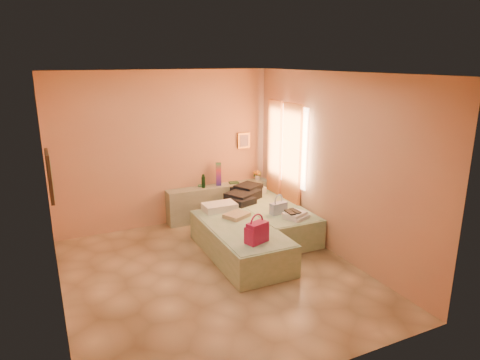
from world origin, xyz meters
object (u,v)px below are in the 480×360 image
(bed_left, at_px, (240,241))
(magenta_handbag, at_px, (257,232))
(towel_stack, at_px, (296,215))
(bed_right, at_px, (270,219))
(water_bottle, at_px, (203,181))
(flower_vase, at_px, (257,174))
(headboard_ledge, at_px, (219,201))
(blue_handbag, at_px, (278,208))
(green_book, at_px, (234,183))

(bed_left, xyz_separation_m, magenta_handbag, (-0.05, -0.64, 0.40))
(towel_stack, bearing_deg, bed_right, 95.38)
(bed_left, bearing_deg, water_bottle, 89.13)
(bed_left, height_order, flower_vase, flower_vase)
(headboard_ledge, relative_size, blue_handbag, 6.95)
(towel_stack, bearing_deg, bed_left, 175.14)
(headboard_ledge, distance_m, flower_vase, 0.95)
(green_book, relative_size, blue_handbag, 0.61)
(green_book, height_order, towel_stack, green_book)
(bed_right, xyz_separation_m, blue_handbag, (-0.09, -0.42, 0.34))
(bed_right, height_order, blue_handbag, blue_handbag)
(headboard_ledge, bearing_deg, magenta_handbag, -100.24)
(headboard_ledge, bearing_deg, bed_left, -102.44)
(headboard_ledge, bearing_deg, water_bottle, -176.95)
(towel_stack, bearing_deg, green_book, 98.95)
(bed_right, distance_m, towel_stack, 0.79)
(green_book, bearing_deg, towel_stack, -74.00)
(green_book, bearing_deg, blue_handbag, -78.02)
(headboard_ledge, height_order, flower_vase, flower_vase)
(bed_left, distance_m, water_bottle, 1.76)
(bed_left, relative_size, blue_handbag, 6.78)
(green_book, xyz_separation_m, towel_stack, (0.28, -1.79, -0.11))
(water_bottle, distance_m, towel_stack, 2.00)
(bed_right, height_order, green_book, green_book)
(water_bottle, height_order, blue_handbag, water_bottle)
(headboard_ledge, xyz_separation_m, bed_left, (-0.38, -1.70, -0.08))
(bed_right, xyz_separation_m, green_book, (-0.21, 1.06, 0.41))
(flower_vase, xyz_separation_m, magenta_handbag, (-1.26, -2.37, -0.11))
(flower_vase, relative_size, blue_handbag, 0.78)
(flower_vase, bearing_deg, bed_left, -125.06)
(water_bottle, height_order, towel_stack, water_bottle)
(water_bottle, bearing_deg, magenta_handbag, -92.38)
(water_bottle, bearing_deg, green_book, 2.39)
(flower_vase, relative_size, towel_stack, 0.66)
(magenta_handbag, relative_size, towel_stack, 0.92)
(bed_right, bearing_deg, water_bottle, 130.29)
(bed_left, xyz_separation_m, green_book, (0.69, 1.71, 0.41))
(magenta_handbag, distance_m, towel_stack, 1.16)
(bed_left, relative_size, water_bottle, 8.12)
(flower_vase, xyz_separation_m, blue_handbag, (-0.40, -1.51, -0.17))
(bed_left, bearing_deg, green_book, 68.90)
(headboard_ledge, relative_size, green_book, 11.49)
(blue_handbag, bearing_deg, flower_vase, 66.36)
(magenta_handbag, distance_m, blue_handbag, 1.22)
(bed_left, height_order, bed_right, same)
(bed_right, relative_size, magenta_handbag, 6.22)
(bed_right, bearing_deg, green_book, 102.17)
(bed_right, bearing_deg, magenta_handbag, -125.52)
(magenta_handbag, bearing_deg, towel_stack, 10.41)
(green_book, bearing_deg, magenta_handbag, -100.32)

